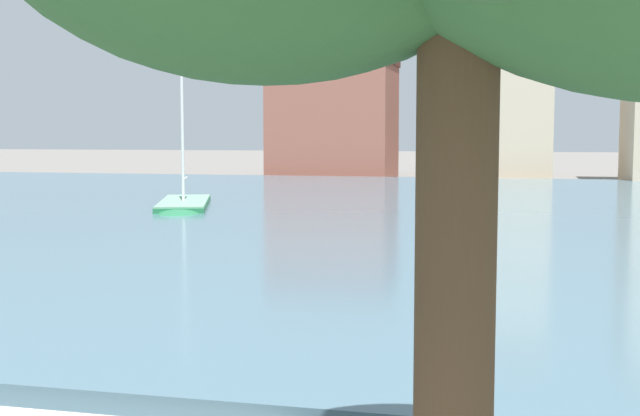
# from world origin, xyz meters

# --- Properties ---
(harbor_water) EXTENTS (80.99, 47.17, 0.39)m
(harbor_water) POSITION_xyz_m (0.00, 30.94, 0.20)
(harbor_water) COLOR #476675
(harbor_water) RESTS_ON ground
(sailboat_green) EXTENTS (4.02, 7.44, 6.89)m
(sailboat_green) POSITION_xyz_m (-11.02, 29.58, 0.35)
(sailboat_green) COLOR #236B42
(sailboat_green) RESTS_ON ground
(townhouse_corner_house) EXTENTS (8.93, 6.91, 9.11)m
(townhouse_corner_house) POSITION_xyz_m (-11.32, 58.84, 4.57)
(townhouse_corner_house) COLOR #8E5142
(townhouse_corner_house) RESTS_ON ground
(townhouse_wide_warehouse) EXTENTS (5.91, 7.60, 13.15)m
(townhouse_wide_warehouse) POSITION_xyz_m (1.37, 59.55, 6.59)
(townhouse_wide_warehouse) COLOR #C6B293
(townhouse_wide_warehouse) RESTS_ON ground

